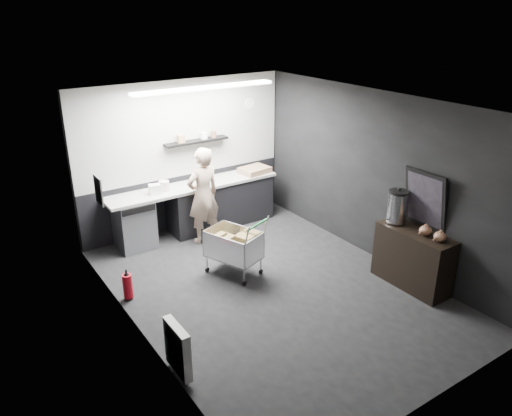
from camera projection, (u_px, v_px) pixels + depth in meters
floor at (272, 288)px, 7.34m from camera, size 5.50×5.50×0.00m
ceiling at (275, 105)px, 6.31m from camera, size 5.50×5.50×0.00m
wall_back at (184, 156)px, 8.94m from camera, size 5.50×0.00×5.50m
wall_front at (443, 293)px, 4.72m from camera, size 5.50×0.00×5.50m
wall_left at (134, 239)px, 5.80m from camera, size 0.00×5.50×5.50m
wall_right at (376, 177)px, 7.86m from camera, size 0.00×5.50×5.50m
kitchen_wall_panel at (183, 129)px, 8.73m from camera, size 3.95×0.02×1.70m
dado_panel at (187, 200)px, 9.25m from camera, size 3.95×0.02×1.00m
floating_shelf at (196, 141)px, 8.84m from camera, size 1.20×0.22×0.04m
wall_clock at (250, 103)px, 9.33m from camera, size 0.20×0.03×0.20m
poster at (98, 190)px, 6.73m from camera, size 0.02×0.30×0.40m
poster_red_band at (98, 186)px, 6.70m from camera, size 0.02×0.22×0.10m
radiator at (178, 349)px, 5.52m from camera, size 0.10×0.50×0.60m
ceiling_strip at (205, 88)px, 7.74m from camera, size 2.40×0.20×0.04m
prep_counter at (201, 206)px, 9.09m from camera, size 3.20×0.61×0.90m
person at (203, 196)px, 8.50m from camera, size 0.66×0.47×1.69m
shopping_cart at (233, 247)px, 7.59m from camera, size 0.80×1.05×0.96m
sideboard at (413, 251)px, 7.26m from camera, size 0.50×1.16×1.74m
fire_extinguisher at (128, 285)px, 7.01m from camera, size 0.14×0.14×0.45m
cardboard_box at (255, 170)px, 9.45m from camera, size 0.59×0.47×0.11m
pink_tub at (164, 186)px, 8.53m from camera, size 0.18×0.18×0.18m
white_container at (155, 189)px, 8.40m from camera, size 0.22×0.18×0.17m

